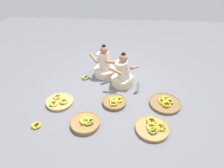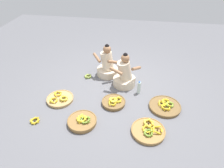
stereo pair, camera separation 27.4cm
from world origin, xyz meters
The scene contains 11 objects.
ground_plane centered at (0.00, 0.00, 0.00)m, with size 10.00×10.00×0.00m, color slate.
vendor_woman_front centered at (0.21, 0.30, 0.27)m, with size 0.69×0.54×0.83m.
vendor_woman_behind centered at (-0.25, 0.66, 0.27)m, with size 0.72×0.55×0.83m.
banana_basket_back_right centered at (0.07, -0.41, 0.05)m, with size 0.50×0.50×0.14m.
banana_basket_near_bicycle centered at (0.79, -1.06, 0.04)m, with size 0.61×0.61×0.14m.
banana_basket_mid_left centered at (-1.08, -0.47, 0.04)m, with size 0.57×0.57×0.14m.
banana_basket_near_vendor centered at (1.12, -0.36, 0.04)m, with size 0.65×0.65×0.13m.
banana_basket_front_center centered at (-0.43, -1.03, 0.05)m, with size 0.55×0.55×0.16m.
loose_bananas_back_left centered at (-0.71, 0.46, 0.03)m, with size 0.19×0.21×0.09m.
loose_bananas_front_left centered at (-1.32, -1.14, 0.03)m, with size 0.21×0.21×0.08m.
water_bottle centered at (0.56, 0.04, 0.15)m, with size 0.07×0.07×0.31m.
Camera 2 is at (0.51, -3.45, 2.76)m, focal length 31.50 mm.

